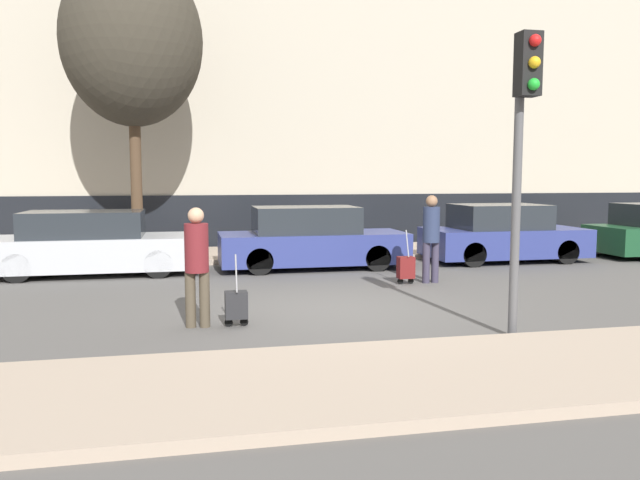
{
  "coord_description": "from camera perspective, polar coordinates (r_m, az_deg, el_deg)",
  "views": [
    {
      "loc": [
        -2.45,
        -9.78,
        2.16
      ],
      "look_at": [
        0.03,
        1.8,
        0.95
      ],
      "focal_mm": 35.0,
      "sensor_mm": 36.0,
      "label": 1
    }
  ],
  "objects": [
    {
      "name": "trolley_left",
      "position": [
        9.12,
        -7.66,
        -5.91
      ],
      "size": [
        0.34,
        0.29,
        1.05
      ],
      "color": "#262628",
      "rests_on": "ground_plane"
    },
    {
      "name": "building_facade",
      "position": [
        20.59,
        -5.25,
        16.72
      ],
      "size": [
        28.0,
        2.23,
        12.14
      ],
      "color": "#B7AD99",
      "rests_on": "ground_plane"
    },
    {
      "name": "bare_tree_near_crossing",
      "position": [
        16.61,
        -16.8,
        17.0
      ],
      "size": [
        3.41,
        3.41,
        7.43
      ],
      "color": "#4C3826",
      "rests_on": "sidewalk_far"
    },
    {
      "name": "sidewalk_near",
      "position": [
        6.84,
        9.76,
        -12.15
      ],
      "size": [
        28.0,
        2.5,
        0.12
      ],
      "color": "tan",
      "rests_on": "ground_plane"
    },
    {
      "name": "trolley_right",
      "position": [
        12.66,
        7.85,
        -2.51
      ],
      "size": [
        0.34,
        0.29,
        1.09
      ],
      "color": "maroon",
      "rests_on": "ground_plane"
    },
    {
      "name": "ground_plane",
      "position": [
        10.31,
        1.95,
        -6.27
      ],
      "size": [
        80.0,
        80.0,
        0.0
      ],
      "primitive_type": "plane",
      "color": "#565451"
    },
    {
      "name": "traffic_light",
      "position": [
        8.59,
        18.07,
        9.98
      ],
      "size": [
        0.28,
        0.47,
        3.97
      ],
      "color": "#515154",
      "rests_on": "ground_plane"
    },
    {
      "name": "sidewalk_far",
      "position": [
        17.08,
        -3.74,
        -1.23
      ],
      "size": [
        28.0,
        3.0,
        0.12
      ],
      "color": "tan",
      "rests_on": "ground_plane"
    },
    {
      "name": "parked_bicycle",
      "position": [
        17.1,
        -3.71,
        0.23
      ],
      "size": [
        1.77,
        0.06,
        0.96
      ],
      "color": "black",
      "rests_on": "sidewalk_far"
    },
    {
      "name": "parked_car_2",
      "position": [
        16.56,
        16.36,
        0.45
      ],
      "size": [
        4.0,
        1.85,
        1.45
      ],
      "color": "navy",
      "rests_on": "ground_plane"
    },
    {
      "name": "pedestrian_right",
      "position": [
        12.81,
        10.13,
        0.63
      ],
      "size": [
        0.35,
        0.34,
        1.78
      ],
      "rotation": [
        0.0,
        0.0,
        0.08
      ],
      "color": "#383347",
      "rests_on": "ground_plane"
    },
    {
      "name": "parked_car_0",
      "position": [
        14.61,
        -20.16,
        -0.43
      ],
      "size": [
        4.52,
        1.79,
        1.4
      ],
      "color": "#B7BABF",
      "rests_on": "ground_plane"
    },
    {
      "name": "pedestrian_left",
      "position": [
        9.05,
        -11.2,
        -1.77
      ],
      "size": [
        0.35,
        0.34,
        1.72
      ],
      "rotation": [
        0.0,
        0.0,
        3.02
      ],
      "color": "#4C4233",
      "rests_on": "ground_plane"
    },
    {
      "name": "parked_car_1",
      "position": [
        14.65,
        -0.85,
        0.02
      ],
      "size": [
        4.36,
        1.7,
        1.46
      ],
      "color": "navy",
      "rests_on": "ground_plane"
    }
  ]
}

